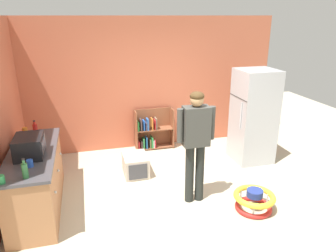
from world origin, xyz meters
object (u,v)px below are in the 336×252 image
Objects in this scene: banana_bunch at (33,140)px; ketchup_bottle at (35,129)px; orange_cup at (25,130)px; pet_carrier at (135,165)px; bookshelf at (152,132)px; refrigerator at (254,116)px; green_cup at (1,179)px; kitchen_counter at (36,180)px; microwave at (29,146)px; baby_walker at (254,200)px; standing_person at (196,138)px; green_glass_bottle at (25,170)px; blue_cup at (30,163)px; white_cup at (43,142)px.

banana_bunch is 0.30m from ketchup_bottle.
ketchup_bottle reaches higher than orange_cup.
bookshelf is at bearing 63.99° from pet_carrier.
refrigerator is 4.34m from green_cup.
refrigerator reaches higher than banana_bunch.
microwave is (0.01, -0.14, 0.59)m from kitchen_counter.
kitchen_counter is 3.18m from baby_walker.
standing_person is 3.57× the size of microwave.
orange_cup is (-0.23, 1.59, -0.05)m from green_glass_bottle.
pet_carrier is 2.44m from green_cup.
orange_cup is at bearing 111.57° from banana_bunch.
kitchen_counter is at bearing 163.68° from baby_walker.
baby_walker is 6.36× the size of green_cup.
pet_carrier is (-1.49, 1.54, 0.02)m from baby_walker.
banana_bunch reaches higher than bookshelf.
green_cup is at bearing -98.40° from banana_bunch.
ketchup_bottle is 1.46m from green_glass_bottle.
green_cup is (-4.06, -1.53, 0.06)m from refrigerator.
standing_person is at bearing -26.22° from orange_cup.
refrigerator is at bearing 62.80° from baby_walker.
bookshelf is 5.45× the size of banana_bunch.
ketchup_bottle is at bearing -152.93° from bookshelf.
blue_cup is (-2.99, 0.39, 0.79)m from baby_walker.
blue_cup is (-3.80, -1.18, 0.06)m from refrigerator.
refrigerator is at bearing -1.79° from orange_cup.
banana_bunch is at bearing -147.19° from bookshelf.
microwave is at bearing -137.82° from bookshelf.
blue_cup reaches higher than kitchen_counter.
kitchen_counter is 19.89× the size of green_cup.
kitchen_counter is at bearing -85.76° from banana_bunch.
baby_walker is at bearing -16.32° from kitchen_counter.
green_glass_bottle is 0.30m from blue_cup.
white_cup is (0.09, 0.99, -0.05)m from green_glass_bottle.
refrigerator is at bearing 17.19° from blue_cup.
ketchup_bottle is at bearing 82.81° from green_cup.
blue_cup is at bearing -96.93° from white_cup.
banana_bunch is 1.64× the size of blue_cup.
ketchup_bottle is at bearing 179.23° from pet_carrier.
blue_cup reaches higher than banana_bunch.
baby_walker is 6.36× the size of orange_cup.
green_cup is 1.66m from orange_cup.
pet_carrier is 5.81× the size of orange_cup.
orange_cup is at bearing 153.78° from standing_person.
green_glass_bottle is 2.59× the size of white_cup.
microwave is 0.75m from green_cup.
green_cup reaches higher than banana_bunch.
ketchup_bottle is (-0.02, 0.81, -0.04)m from microwave.
ketchup_bottle is at bearing 88.07° from banana_bunch.
bookshelf is at bearing 42.18° from microwave.
white_cup is (-1.42, -0.44, 0.77)m from pet_carrier.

